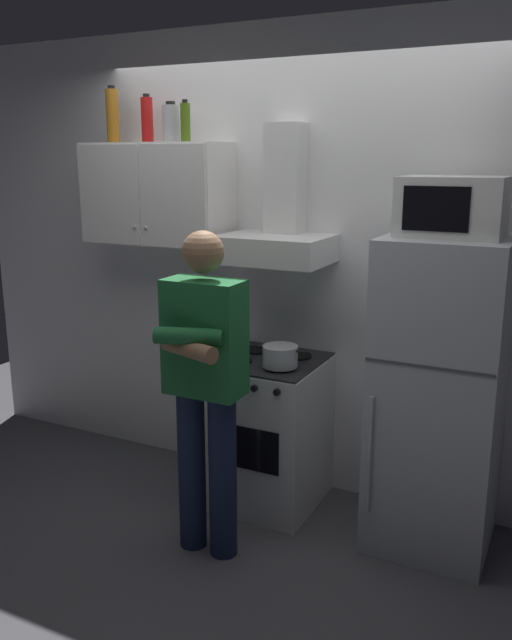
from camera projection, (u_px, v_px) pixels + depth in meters
ground_plane at (256, 520)px, 3.69m from camera, size 7.00×7.00×0.00m
back_wall_tiled at (302, 265)px, 3.89m from camera, size 4.80×0.10×2.70m
upper_cabinet at (157, 194)px, 3.96m from camera, size 0.90×0.37×0.60m
stove_oven at (267, 430)px, 3.82m from camera, size 0.60×0.62×0.87m
range_hood at (278, 226)px, 3.65m from camera, size 0.60×0.44×0.75m
refrigerator at (438, 396)px, 3.32m from camera, size 0.60×0.62×1.60m
microwave at (452, 207)px, 3.11m from camera, size 0.48×0.37×0.28m
person_standing at (205, 383)px, 3.21m from camera, size 0.38×0.33×1.64m
cooking_pot at (280, 356)px, 3.54m from camera, size 0.29×0.19×0.11m
bottle_olive_oil at (185, 122)px, 3.74m from camera, size 0.06×0.06×0.23m
bottle_soda_red at (147, 120)px, 3.92m from camera, size 0.07×0.07×0.28m
bottle_canister_steel at (171, 123)px, 3.83m from camera, size 0.10×0.10×0.23m
bottle_liquor_amber at (113, 116)px, 3.98m from camera, size 0.08×0.08×0.33m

